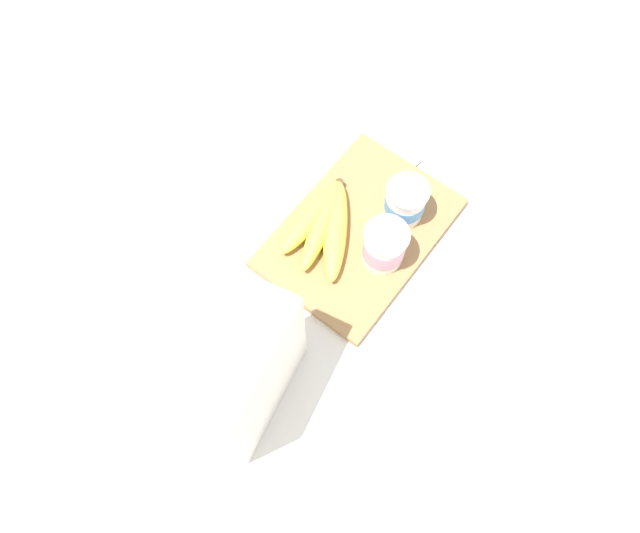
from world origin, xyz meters
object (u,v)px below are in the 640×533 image
yogurt_cup_front (405,202)px  banana_bunch (324,224)px  cutting_board (359,233)px  yogurt_cup_back (384,246)px  spoon (421,148)px  cereal_box (252,378)px

yogurt_cup_front → banana_bunch: size_ratio=0.42×
cutting_board → yogurt_cup_front: yogurt_cup_front is taller
yogurt_cup_back → banana_bunch: (0.02, -0.11, -0.03)m
yogurt_cup_front → spoon: size_ratio=0.59×
yogurt_cup_back → banana_bunch: bearing=-80.9°
cereal_box → yogurt_cup_front: (-0.39, -0.00, -0.06)m
yogurt_cup_back → yogurt_cup_front: bearing=-167.5°
banana_bunch → spoon: (-0.25, 0.04, -0.03)m
cutting_board → banana_bunch: banana_bunch is taller
cutting_board → cereal_box: (0.32, 0.04, 0.11)m
cutting_board → yogurt_cup_back: size_ratio=3.88×
cereal_box → yogurt_cup_back: bearing=165.5°
spoon → cutting_board: bearing=3.5°
cereal_box → yogurt_cup_front: bearing=169.2°
cereal_box → yogurt_cup_front: 0.40m
cereal_box → banana_bunch: 0.31m
cutting_board → yogurt_cup_front: size_ratio=4.18×
cutting_board → cereal_box: 0.34m
cereal_box → banana_bunch: bearing=-173.1°
cereal_box → banana_bunch: cereal_box is taller
cutting_board → yogurt_cup_front: bearing=151.8°
yogurt_cup_front → cereal_box: bearing=0.5°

